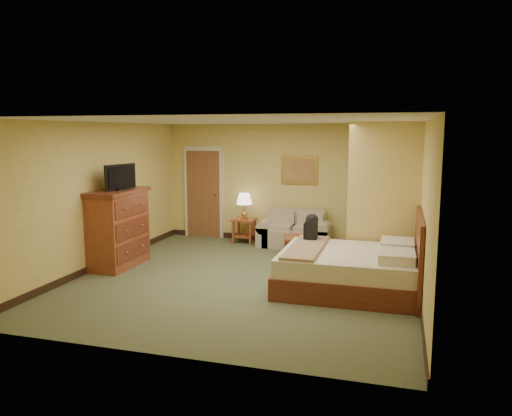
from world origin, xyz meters
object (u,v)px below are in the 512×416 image
at_px(loveseat, 295,235).
at_px(coffee_table, 300,242).
at_px(bed, 356,269).
at_px(dresser, 118,228).

height_order(loveseat, coffee_table, loveseat).
xyz_separation_m(loveseat, bed, (1.53, -2.67, 0.08)).
distance_m(coffee_table, bed, 2.23).
xyz_separation_m(loveseat, dresser, (-2.76, -2.44, 0.46)).
height_order(dresser, bed, dresser).
bearing_deg(loveseat, bed, -60.20).
xyz_separation_m(dresser, bed, (4.29, -0.23, -0.38)).
distance_m(loveseat, dresser, 3.71).
bearing_deg(bed, loveseat, 119.80).
bearing_deg(dresser, bed, -3.05).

